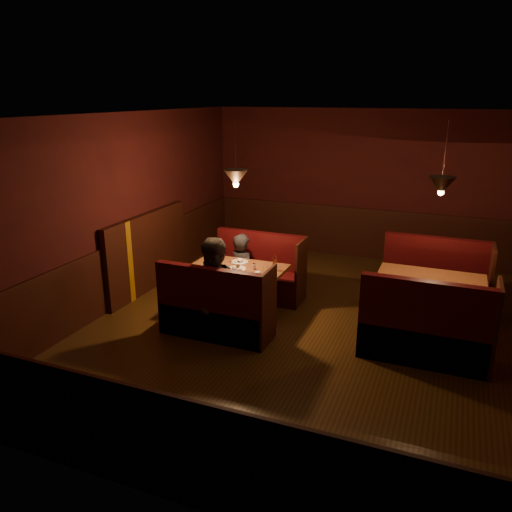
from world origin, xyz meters
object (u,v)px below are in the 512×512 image
at_px(second_bench_far, 434,288).
at_px(diner_a, 242,256).
at_px(diner_b, 217,275).
at_px(main_bench_far, 259,277).
at_px(main_table, 238,278).
at_px(second_table, 429,293).
at_px(main_bench_near, 216,314).
at_px(second_bench_near, 425,335).

xyz_separation_m(second_bench_far, diner_a, (-2.87, -0.67, 0.36)).
bearing_deg(second_bench_far, diner_b, -144.20).
distance_m(main_bench_far, diner_a, 0.48).
bearing_deg(main_table, main_bench_far, 88.91).
distance_m(main_table, second_table, 2.68).
distance_m(main_bench_near, diner_b, 0.53).
bearing_deg(diner_b, second_bench_near, -16.51).
height_order(second_bench_far, second_bench_near, same).
distance_m(second_bench_near, diner_a, 3.06).
height_order(main_bench_near, second_bench_near, second_bench_near).
bearing_deg(second_bench_far, second_bench_near, -90.00).
bearing_deg(main_bench_far, diner_a, -135.76).
bearing_deg(main_bench_near, second_bench_near, 7.86).
xyz_separation_m(second_table, diner_a, (-2.83, 0.17, 0.13)).
distance_m(second_bench_near, diner_b, 2.73).
relative_size(second_table, second_bench_near, 0.90).
bearing_deg(diner_a, main_bench_far, -113.03).
relative_size(main_bench_far, diner_a, 1.06).
bearing_deg(main_bench_far, second_table, -7.85).
height_order(main_bench_far, second_table, main_bench_far).
distance_m(main_bench_near, diner_a, 1.44).
height_order(main_bench_far, diner_a, diner_a).
xyz_separation_m(main_bench_far, second_bench_near, (2.66, -1.20, 0.02)).
relative_size(second_bench_near, diner_a, 1.09).
bearing_deg(main_table, second_bench_far, 25.21).
height_order(main_bench_near, diner_b, diner_b).
relative_size(main_table, second_table, 0.98).
distance_m(main_bench_far, diner_b, 1.55).
xyz_separation_m(main_bench_far, second_table, (2.63, -0.36, 0.26)).
distance_m(second_bench_far, diner_a, 2.97).
relative_size(main_table, main_bench_near, 0.91).
bearing_deg(second_table, main_table, -170.96).
relative_size(main_bench_far, second_bench_far, 0.98).
relative_size(main_table, second_bench_near, 0.89).
bearing_deg(main_bench_far, main_table, -91.09).
distance_m(second_table, diner_a, 2.84).
height_order(main_table, main_bench_far, main_bench_far).
height_order(main_bench_far, second_bench_far, second_bench_far).
distance_m(diner_a, diner_b, 1.28).
distance_m(main_bench_far, main_bench_near, 1.57).
bearing_deg(diner_a, second_bench_far, -144.03).
height_order(second_table, second_bench_near, second_bench_near).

